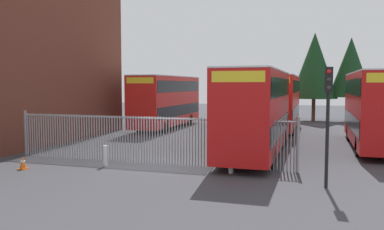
% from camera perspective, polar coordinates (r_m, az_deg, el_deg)
% --- Properties ---
extents(ground_plane, '(100.00, 100.00, 0.00)m').
position_cam_1_polar(ground_plane, '(26.26, 2.61, -3.73)').
color(ground_plane, '#3D3D42').
extents(palisade_fence, '(13.87, 0.14, 2.35)m').
position_cam_1_polar(palisade_fence, '(18.91, -6.45, -3.28)').
color(palisade_fence, gray).
rests_on(palisade_fence, ground).
extents(double_decker_bus_near_gate, '(2.54, 10.81, 4.42)m').
position_cam_1_polar(double_decker_bus_near_gate, '(21.15, 9.26, 0.87)').
color(double_decker_bus_near_gate, red).
rests_on(double_decker_bus_near_gate, ground).
extents(double_decker_bus_behind_fence_left, '(2.54, 10.81, 4.42)m').
position_cam_1_polar(double_decker_bus_behind_fence_left, '(25.45, 24.57, 1.11)').
color(double_decker_bus_behind_fence_left, red).
rests_on(double_decker_bus_behind_fence_left, ground).
extents(double_decker_bus_behind_fence_right, '(2.54, 10.81, 4.42)m').
position_cam_1_polar(double_decker_bus_behind_fence_right, '(34.11, -3.61, 2.21)').
color(double_decker_bus_behind_fence_right, red).
rests_on(double_decker_bus_behind_fence_right, ground).
extents(double_decker_bus_far_back, '(2.54, 10.81, 4.42)m').
position_cam_1_polar(double_decker_bus_far_back, '(33.06, 12.50, 2.05)').
color(double_decker_bus_far_back, red).
rests_on(double_decker_bus_far_back, ground).
extents(bollard_near_left, '(0.20, 0.20, 0.95)m').
position_cam_1_polar(bollard_near_left, '(18.54, -12.24, -5.71)').
color(bollard_near_left, silver).
rests_on(bollard_near_left, ground).
extents(bollard_center_front, '(0.20, 0.20, 0.95)m').
position_cam_1_polar(bollard_center_front, '(16.80, 5.56, -6.68)').
color(bollard_center_front, silver).
rests_on(bollard_center_front, ground).
extents(traffic_cone_by_gate, '(0.34, 0.34, 0.59)m').
position_cam_1_polar(traffic_cone_by_gate, '(19.01, -22.97, -6.28)').
color(traffic_cone_by_gate, orange).
rests_on(traffic_cone_by_gate, ground).
extents(traffic_light_kerbside, '(0.28, 0.33, 4.30)m').
position_cam_1_polar(traffic_light_kerbside, '(14.80, 18.83, 1.43)').
color(traffic_light_kerbside, black).
rests_on(traffic_light_kerbside, ground).
extents(tree_tall_back, '(4.61, 4.61, 8.90)m').
position_cam_1_polar(tree_tall_back, '(42.24, 17.06, 6.74)').
color(tree_tall_back, '#4C3823').
rests_on(tree_tall_back, ground).
extents(tree_short_side, '(4.09, 4.09, 8.33)m').
position_cam_1_polar(tree_short_side, '(42.57, 21.70, 6.33)').
color(tree_short_side, '#4C3823').
rests_on(tree_short_side, ground).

